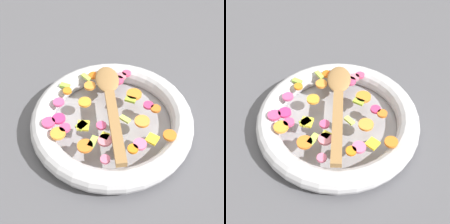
% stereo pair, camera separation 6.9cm
% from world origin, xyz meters
% --- Properties ---
extents(ground_plane, '(4.00, 4.00, 0.00)m').
position_xyz_m(ground_plane, '(0.00, 0.00, 0.00)').
color(ground_plane, '#4C4C51').
extents(skillet, '(0.37, 0.37, 0.05)m').
position_xyz_m(skillet, '(0.00, 0.00, 0.02)').
color(skillet, gray).
rests_on(skillet, ground_plane).
extents(chopped_vegetables, '(0.29, 0.28, 0.01)m').
position_xyz_m(chopped_vegetables, '(-0.02, -0.01, 0.05)').
color(chopped_vegetables, orange).
rests_on(chopped_vegetables, skillet).
extents(wooden_spoon, '(0.09, 0.29, 0.01)m').
position_xyz_m(wooden_spoon, '(-0.00, 0.03, 0.06)').
color(wooden_spoon, olive).
rests_on(wooden_spoon, chopped_vegetables).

